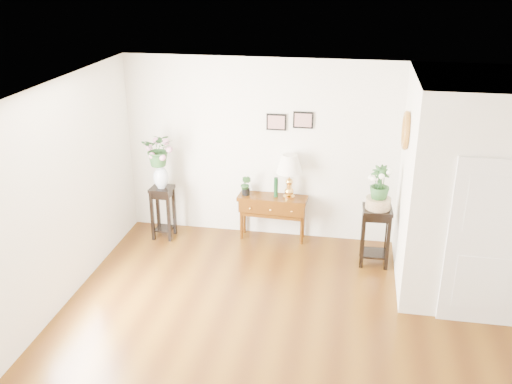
% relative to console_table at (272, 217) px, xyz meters
% --- Properties ---
extents(floor, '(6.00, 5.50, 0.02)m').
position_rel_console_table_xyz_m(floor, '(0.67, -2.57, -0.36)').
color(floor, '#42230A').
rests_on(floor, ground).
extents(ceiling, '(6.00, 5.50, 0.02)m').
position_rel_console_table_xyz_m(ceiling, '(0.67, -2.57, 2.44)').
color(ceiling, white).
rests_on(ceiling, ground).
extents(wall_back, '(6.00, 0.02, 2.80)m').
position_rel_console_table_xyz_m(wall_back, '(0.67, 0.18, 1.04)').
color(wall_back, silver).
rests_on(wall_back, ground).
extents(wall_left, '(0.02, 5.50, 2.80)m').
position_rel_console_table_xyz_m(wall_left, '(-2.33, -2.57, 1.04)').
color(wall_left, silver).
rests_on(wall_left, ground).
extents(partition, '(1.80, 1.95, 2.80)m').
position_rel_console_table_xyz_m(partition, '(2.77, -0.79, 1.04)').
color(partition, silver).
rests_on(partition, floor).
extents(door, '(0.90, 0.05, 2.10)m').
position_rel_console_table_xyz_m(door, '(2.77, -1.79, 0.69)').
color(door, silver).
rests_on(door, floor).
extents(art_print_left, '(0.30, 0.02, 0.25)m').
position_rel_console_table_xyz_m(art_print_left, '(0.02, 0.16, 1.49)').
color(art_print_left, black).
rests_on(art_print_left, wall_back).
extents(art_print_right, '(0.30, 0.02, 0.25)m').
position_rel_console_table_xyz_m(art_print_right, '(0.42, 0.16, 1.54)').
color(art_print_right, black).
rests_on(art_print_right, wall_back).
extents(wall_ornament, '(0.07, 0.51, 0.51)m').
position_rel_console_table_xyz_m(wall_ornament, '(1.83, -0.67, 1.69)').
color(wall_ornament, '#B0822D').
rests_on(wall_ornament, partition).
extents(console_table, '(1.08, 0.41, 0.71)m').
position_rel_console_table_xyz_m(console_table, '(0.00, 0.00, 0.00)').
color(console_table, '#3B1D06').
rests_on(console_table, floor).
extents(table_lamp, '(0.41, 0.41, 0.70)m').
position_rel_console_table_xyz_m(table_lamp, '(0.25, 0.00, 0.71)').
color(table_lamp, '#E1AE52').
rests_on(table_lamp, console_table).
extents(green_vase, '(0.08, 0.08, 0.31)m').
position_rel_console_table_xyz_m(green_vase, '(0.05, 0.00, 0.53)').
color(green_vase, '#0E3318').
rests_on(green_vase, console_table).
extents(potted_plant, '(0.21, 0.19, 0.31)m').
position_rel_console_table_xyz_m(potted_plant, '(-0.42, 0.00, 0.51)').
color(potted_plant, '#244E23').
rests_on(potted_plant, console_table).
extents(plant_stand_a, '(0.34, 0.34, 0.84)m').
position_rel_console_table_xyz_m(plant_stand_a, '(-1.69, -0.26, 0.07)').
color(plant_stand_a, black).
rests_on(plant_stand_a, floor).
extents(porcelain_vase, '(0.29, 0.29, 0.40)m').
position_rel_console_table_xyz_m(porcelain_vase, '(-1.69, -0.26, 0.71)').
color(porcelain_vase, silver).
rests_on(porcelain_vase, plant_stand_a).
extents(lily_arrangement, '(0.51, 0.45, 0.53)m').
position_rel_console_table_xyz_m(lily_arrangement, '(-1.69, -0.26, 1.15)').
color(lily_arrangement, '#244E23').
rests_on(lily_arrangement, porcelain_vase).
extents(plant_stand_b, '(0.43, 0.43, 0.87)m').
position_rel_console_table_xyz_m(plant_stand_b, '(1.57, -0.52, 0.08)').
color(plant_stand_b, black).
rests_on(plant_stand_b, floor).
extents(ceramic_bowl, '(0.35, 0.35, 0.15)m').
position_rel_console_table_xyz_m(ceramic_bowl, '(1.57, -0.52, 0.59)').
color(ceramic_bowl, '#BEB289').
rests_on(ceramic_bowl, plant_stand_b).
extents(narcissus, '(0.33, 0.33, 0.50)m').
position_rel_console_table_xyz_m(narcissus, '(1.57, -0.52, 0.88)').
color(narcissus, '#244E23').
rests_on(narcissus, ceramic_bowl).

